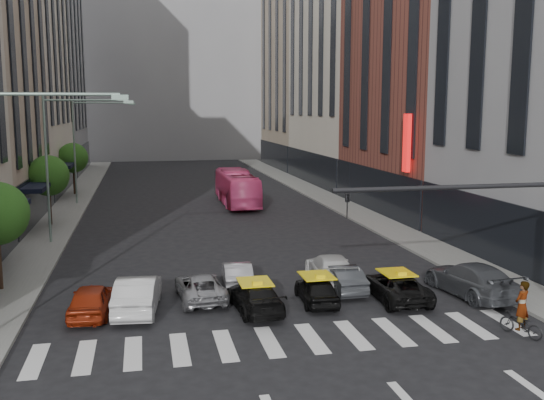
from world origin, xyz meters
TOP-DOWN VIEW (x-y plane):
  - ground at (0.00, 0.00)m, footprint 160.00×160.00m
  - sidewalk_left at (-11.50, 30.00)m, footprint 3.00×96.00m
  - sidewalk_right at (11.50, 30.00)m, footprint 3.00×96.00m
  - building_left_c at (-17.00, 46.00)m, footprint 8.00×20.00m
  - building_left_d at (-17.00, 65.00)m, footprint 8.00×18.00m
  - building_right_b at (17.00, 27.00)m, footprint 8.00×18.00m
  - building_right_c at (17.00, 46.00)m, footprint 8.00×20.00m
  - building_right_d at (17.00, 65.00)m, footprint 8.00×18.00m
  - building_far at (0.00, 85.00)m, footprint 30.00×10.00m
  - tree_mid at (-11.80, 26.00)m, footprint 2.88×2.88m
  - tree_far at (-11.80, 42.00)m, footprint 2.88×2.88m
  - streetlamp_near at (-10.04, 4.00)m, footprint 5.38×0.25m
  - streetlamp_mid at (-10.04, 20.00)m, footprint 5.38×0.25m
  - streetlamp_far at (-10.04, 36.00)m, footprint 5.38×0.25m
  - traffic_signal at (7.69, -1.00)m, footprint 10.10×0.20m
  - liberty_sign at (12.60, 20.00)m, footprint 0.30×0.70m
  - car_red at (-7.48, 5.78)m, footprint 1.87×4.00m
  - car_white_front at (-5.64, 5.91)m, footprint 2.09×4.76m
  - car_silver at (-2.95, 6.90)m, footprint 2.16×4.29m
  - taxi_left at (-0.88, 4.93)m, footprint 2.06×4.36m
  - taxi_center at (1.90, 5.34)m, footprint 1.62×3.64m
  - car_grey_mid at (3.53, 6.87)m, footprint 1.40×3.83m
  - taxi_right at (5.45, 5.07)m, footprint 2.16×4.44m
  - car_grey_curb at (9.00, 4.98)m, footprint 2.67×5.41m
  - car_row2_left at (-1.07, 8.51)m, footprint 1.55×3.78m
  - car_row2_right at (3.47, 8.29)m, footprint 2.45×4.97m
  - bus at (2.72, 32.89)m, footprint 2.56×10.80m
  - motorcycle at (8.22, 0.10)m, footprint 1.26×1.82m
  - rider at (8.22, 0.10)m, footprint 0.80×0.68m

SIDE VIEW (x-z plane):
  - ground at x=0.00m, z-range 0.00..0.00m
  - sidewalk_left at x=-11.50m, z-range 0.00..0.15m
  - sidewalk_right at x=11.50m, z-range 0.00..0.15m
  - motorcycle at x=8.22m, z-range 0.00..0.91m
  - car_silver at x=-2.95m, z-range 0.00..1.16m
  - taxi_center at x=1.90m, z-range 0.00..1.22m
  - taxi_right at x=5.45m, z-range 0.00..1.22m
  - car_row2_left at x=-1.07m, z-range 0.00..1.22m
  - taxi_left at x=-0.88m, z-range 0.00..1.23m
  - car_grey_mid at x=3.53m, z-range 0.00..1.25m
  - car_red at x=-7.48m, z-range 0.00..1.32m
  - car_row2_right at x=3.47m, z-range 0.00..1.39m
  - car_grey_curb at x=9.00m, z-range 0.00..1.51m
  - car_white_front at x=-5.64m, z-range 0.00..1.52m
  - bus at x=2.72m, z-range 0.00..3.01m
  - rider at x=8.22m, z-range 0.91..2.76m
  - tree_mid at x=-11.80m, z-range 1.18..6.13m
  - tree_far at x=-11.80m, z-range 1.18..6.13m
  - traffic_signal at x=7.69m, z-range 1.47..7.47m
  - streetlamp_near at x=-10.04m, z-range 1.40..10.40m
  - streetlamp_mid at x=-10.04m, z-range 1.40..10.40m
  - streetlamp_far at x=-10.04m, z-range 1.40..10.40m
  - liberty_sign at x=12.60m, z-range 4.00..8.00m
  - building_right_b at x=17.00m, z-range 0.00..26.00m
  - building_right_d at x=17.00m, z-range 0.00..28.00m
  - building_left_d at x=-17.00m, z-range 0.00..30.00m
  - building_left_c at x=-17.00m, z-range 0.00..36.00m
  - building_far at x=0.00m, z-range 0.00..36.00m
  - building_right_c at x=17.00m, z-range 0.00..40.00m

